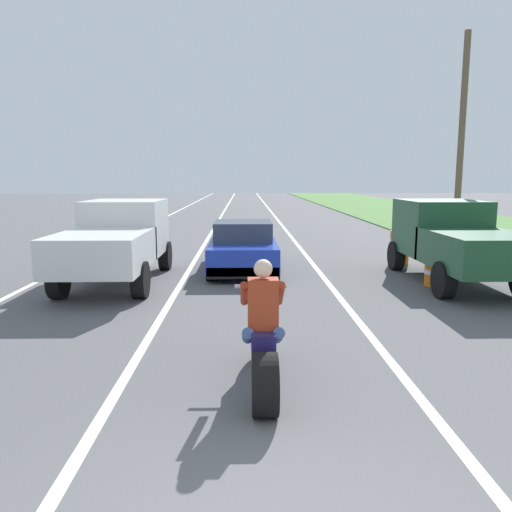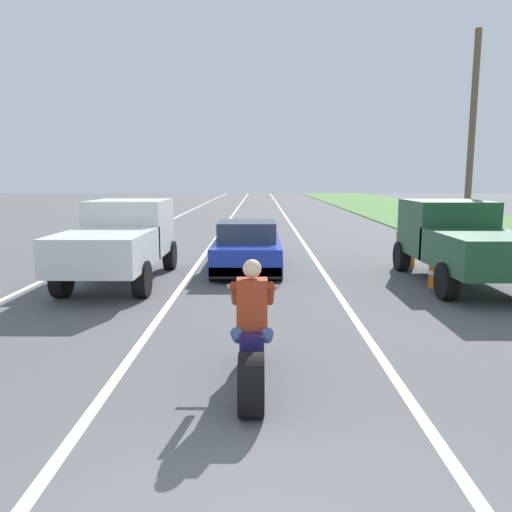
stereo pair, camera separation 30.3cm
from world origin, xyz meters
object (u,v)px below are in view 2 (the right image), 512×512
pickup_truck_right_shoulder_dark_green (460,239)px  construction_barrel_nearest (441,266)px  motorcycle_with_rider (252,344)px  sports_car_blue (247,247)px  pickup_truck_left_lane_white (121,238)px  construction_barrel_mid (406,248)px

pickup_truck_right_shoulder_dark_green → construction_barrel_nearest: (-0.53, -0.37, -0.60)m
motorcycle_with_rider → sports_car_blue: (-0.26, 8.08, 0.04)m
sports_car_blue → construction_barrel_nearest: sports_car_blue is taller
pickup_truck_left_lane_white → construction_barrel_nearest: bearing=-4.1°
motorcycle_with_rider → pickup_truck_right_shoulder_dark_green: 7.91m
sports_car_blue → construction_barrel_mid: bearing=9.6°
construction_barrel_nearest → construction_barrel_mid: 3.05m
pickup_truck_right_shoulder_dark_green → construction_barrel_mid: size_ratio=4.80×
motorcycle_with_rider → pickup_truck_left_lane_white: pickup_truck_left_lane_white is taller
sports_car_blue → pickup_truck_left_lane_white: size_ratio=0.90×
pickup_truck_left_lane_white → construction_barrel_mid: pickup_truck_left_lane_white is taller
pickup_truck_right_shoulder_dark_green → construction_barrel_nearest: pickup_truck_right_shoulder_dark_green is taller
sports_car_blue → construction_barrel_nearest: size_ratio=4.30×
motorcycle_with_rider → construction_barrel_nearest: bearing=53.1°
pickup_truck_left_lane_white → construction_barrel_mid: 8.14m
construction_barrel_nearest → construction_barrel_mid: (0.05, 3.05, 0.00)m
motorcycle_with_rider → pickup_truck_left_lane_white: (-3.31, 6.37, 0.51)m
motorcycle_with_rider → construction_barrel_nearest: size_ratio=2.21×
sports_car_blue → pickup_truck_left_lane_white: bearing=-150.7°
pickup_truck_right_shoulder_dark_green → motorcycle_with_rider: bearing=-128.4°
motorcycle_with_rider → construction_barrel_nearest: (4.37, 5.82, -0.09)m
pickup_truck_right_shoulder_dark_green → pickup_truck_left_lane_white: bearing=178.8°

